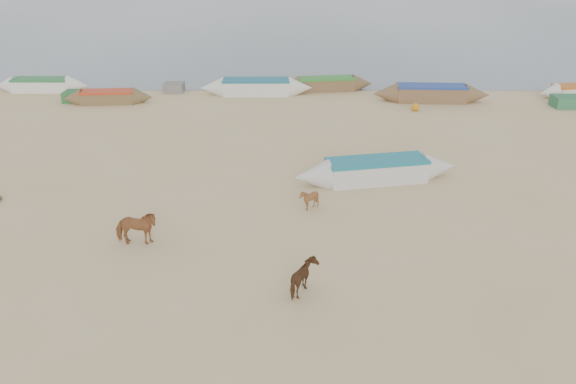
% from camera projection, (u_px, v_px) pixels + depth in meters
% --- Properties ---
extents(ground, '(140.00, 140.00, 0.00)m').
position_uv_depth(ground, '(287.00, 285.00, 15.24)').
color(ground, tan).
rests_on(ground, ground).
extents(sea, '(160.00, 160.00, 0.00)m').
position_uv_depth(sea, '(291.00, 1.00, 90.17)').
color(sea, slate).
rests_on(sea, ground).
extents(cow_adult, '(1.34, 0.63, 1.12)m').
position_uv_depth(cow_adult, '(136.00, 228.00, 17.08)').
color(cow_adult, '#92582F').
rests_on(cow_adult, ground).
extents(calf_front, '(0.72, 0.64, 0.79)m').
position_uv_depth(calf_front, '(309.00, 199.00, 19.44)').
color(calf_front, brown).
rests_on(calf_front, ground).
extents(calf_right, '(0.79, 0.92, 0.92)m').
position_uv_depth(calf_right, '(305.00, 278.00, 14.71)').
color(calf_right, '#4D2E19').
rests_on(calf_right, ground).
extents(near_canoe, '(6.67, 2.54, 0.91)m').
position_uv_depth(near_canoe, '(377.00, 170.00, 21.74)').
color(near_canoe, beige).
rests_on(near_canoe, ground).
extents(waterline_canoes, '(55.35, 4.97, 0.98)m').
position_uv_depth(waterline_canoes, '(299.00, 90.00, 33.82)').
color(waterline_canoes, brown).
rests_on(waterline_canoes, ground).
extents(beach_clutter, '(46.68, 5.04, 0.64)m').
position_uv_depth(beach_clutter, '(369.00, 95.00, 33.03)').
color(beach_clutter, '#2A5D30').
rests_on(beach_clutter, ground).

